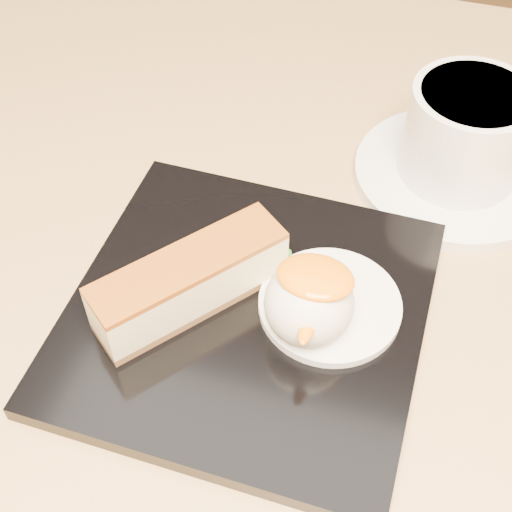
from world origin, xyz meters
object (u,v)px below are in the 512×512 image
(cheesecake, at_px, (190,282))
(ice_cream_scoop, at_px, (309,303))
(table, at_px, (287,403))
(coffee_cup, at_px, (469,132))
(dessert_plate, at_px, (247,313))
(saucer, at_px, (454,175))

(cheesecake, height_order, ice_cream_scoop, ice_cream_scoop)
(table, bearing_deg, coffee_cup, 56.27)
(dessert_plate, xyz_separation_m, cheesecake, (-0.03, -0.01, 0.03))
(table, distance_m, saucer, 0.23)
(table, xyz_separation_m, saucer, (0.09, 0.14, 0.16))
(cheesecake, distance_m, ice_cream_scoop, 0.08)
(table, bearing_deg, saucer, 56.95)
(table, height_order, ice_cream_scoop, ice_cream_scoop)
(ice_cream_scoop, distance_m, saucer, 0.19)
(ice_cream_scoop, relative_size, coffee_cup, 0.46)
(table, xyz_separation_m, ice_cream_scoop, (0.02, -0.04, 0.19))
(dessert_plate, relative_size, saucer, 1.47)
(cheesecake, bearing_deg, coffee_cup, -1.48)
(cheesecake, height_order, coffee_cup, coffee_cup)
(cheesecake, relative_size, ice_cream_scoop, 2.19)
(dessert_plate, height_order, ice_cream_scoop, ice_cream_scoop)
(cheesecake, xyz_separation_m, saucer, (0.15, 0.17, -0.03))
(cheesecake, bearing_deg, saucer, -1.03)
(dessert_plate, xyz_separation_m, ice_cream_scoop, (0.04, -0.01, 0.03))
(dessert_plate, distance_m, saucer, 0.20)
(table, relative_size, ice_cream_scoop, 14.85)
(ice_cream_scoop, height_order, saucer, ice_cream_scoop)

